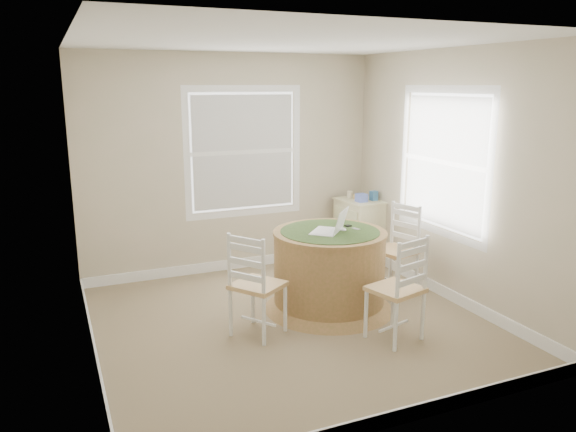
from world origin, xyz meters
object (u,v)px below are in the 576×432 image
chair_near (395,289)px  laptop (330,229)px  round_table (329,267)px  chair_right (394,250)px  corner_chest (359,231)px  chair_left (258,285)px

chair_near → laptop: laptop is taller
round_table → chair_near: size_ratio=1.38×
chair_right → corner_chest: 1.12m
laptop → chair_right: bearing=144.5°
chair_right → laptop: bearing=-95.6°
chair_near → corner_chest: size_ratio=1.17×
laptop → corner_chest: laptop is taller
chair_left → laptop: (0.85, 0.25, 0.37)m
round_table → chair_near: chair_near is taller
round_table → chair_left: chair_left is taller
round_table → laptop: bearing=-138.8°
chair_left → corner_chest: bearing=-86.6°
chair_left → corner_chest: chair_left is taller
round_table → chair_near: bearing=-92.0°
chair_right → laptop: 0.99m
chair_left → chair_near: 1.23m
corner_chest → chair_near: bearing=-117.9°
round_table → chair_near: (0.21, -0.86, 0.03)m
chair_near → laptop: bearing=-89.3°
corner_chest → chair_right: bearing=-106.0°
chair_near → corner_chest: 2.27m
chair_near → corner_chest: bearing=-127.6°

